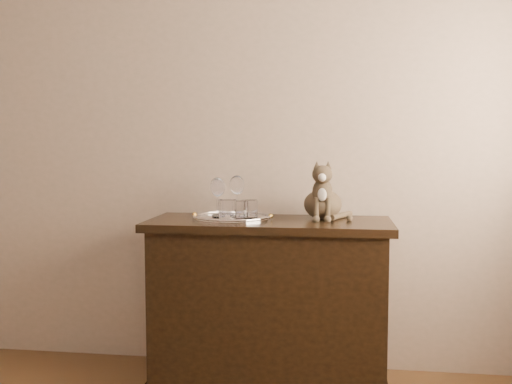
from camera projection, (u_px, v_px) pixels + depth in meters
The scene contains 10 objects.
wall_back at pixel (169, 122), 3.17m from camera, with size 4.00×0.10×2.70m, color tan.
sideboard at pixel (269, 304), 2.85m from camera, with size 1.20×0.50×0.85m, color black, non-canonical shape.
tray at pixel (232, 218), 2.87m from camera, with size 0.40×0.40×0.01m, color white.
wine_glass_a at pixel (217, 196), 2.95m from camera, with size 0.07×0.07×0.20m, color white, non-canonical shape.
wine_glass_b at pixel (237, 195), 2.95m from camera, with size 0.08×0.08×0.21m, color white, non-canonical shape.
wine_glass_c at pixel (218, 197), 2.87m from camera, with size 0.08×0.08×0.20m, color silver, non-canonical shape.
tumbler_a at pixel (240, 210), 2.81m from camera, with size 0.08×0.08×0.09m, color silver.
tumbler_b at pixel (227, 210), 2.77m from camera, with size 0.09×0.09×0.10m, color white.
tumbler_c at pixel (250, 209), 2.84m from camera, with size 0.08×0.08×0.09m, color silver.
cat at pixel (323, 190), 2.86m from camera, with size 0.29×0.27×0.30m, color #4C3A2D, non-canonical shape.
Camera 1 is at (0.92, -0.84, 1.22)m, focal length 40.00 mm.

